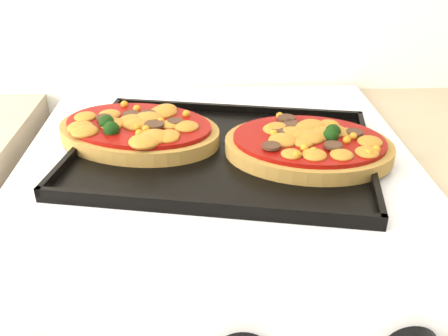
{
  "coord_description": "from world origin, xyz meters",
  "views": [
    {
      "loc": [
        0.02,
        1.03,
        1.26
      ],
      "look_at": [
        0.05,
        1.64,
        0.92
      ],
      "focal_mm": 40.0,
      "sensor_mm": 36.0,
      "label": 1
    }
  ],
  "objects": [
    {
      "name": "baking_tray",
      "position": [
        0.05,
        1.69,
        0.92
      ],
      "size": [
        0.48,
        0.39,
        0.02
      ],
      "primitive_type": "cube",
      "rotation": [
        0.0,
        0.0,
        -0.19
      ],
      "color": "black",
      "rests_on": "stove"
    },
    {
      "name": "pizza_left",
      "position": [
        -0.08,
        1.73,
        0.94
      ],
      "size": [
        0.3,
        0.25,
        0.04
      ],
      "primitive_type": null,
      "rotation": [
        0.0,
        0.0,
        -0.32
      ],
      "color": "olive",
      "rests_on": "baking_tray"
    },
    {
      "name": "pizza_right",
      "position": [
        0.17,
        1.67,
        0.94
      ],
      "size": [
        0.28,
        0.23,
        0.04
      ],
      "primitive_type": null,
      "rotation": [
        0.0,
        0.0,
        -0.2
      ],
      "color": "olive",
      "rests_on": "baking_tray"
    }
  ]
}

